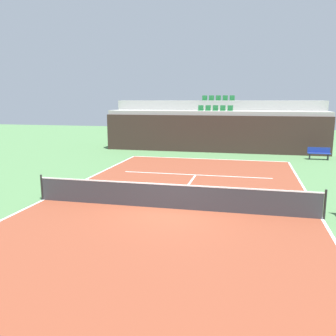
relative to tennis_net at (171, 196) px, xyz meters
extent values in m
plane|color=#477042|center=(0.00, 0.00, -0.51)|extent=(80.00, 80.00, 0.00)
cube|color=brown|center=(0.00, 0.00, -0.50)|extent=(11.00, 24.00, 0.01)
cube|color=white|center=(0.00, 11.95, -0.50)|extent=(11.00, 0.10, 0.00)
cube|color=white|center=(-5.45, 0.00, -0.50)|extent=(0.10, 24.00, 0.00)
cube|color=white|center=(5.45, 0.00, -0.50)|extent=(0.10, 24.00, 0.00)
cube|color=white|center=(0.00, 6.40, -0.50)|extent=(8.26, 0.10, 0.00)
cube|color=white|center=(0.00, 3.20, -0.50)|extent=(0.10, 6.40, 0.00)
cube|color=#33231E|center=(0.00, 15.28, 0.94)|extent=(17.62, 0.30, 2.91)
cube|color=#9E9E99|center=(0.00, 16.63, 1.11)|extent=(17.62, 2.40, 3.23)
cube|color=#9E9E99|center=(0.00, 19.03, 1.52)|extent=(17.62, 2.40, 4.05)
cube|color=#1E6633|center=(-1.20, 16.63, 2.74)|extent=(0.44, 0.44, 0.04)
cube|color=#1E6633|center=(-1.20, 16.83, 2.96)|extent=(0.44, 0.04, 0.40)
cube|color=#1E6633|center=(-0.60, 16.63, 2.74)|extent=(0.44, 0.44, 0.04)
cube|color=#1E6633|center=(-0.60, 16.83, 2.96)|extent=(0.44, 0.04, 0.40)
cube|color=#1E6633|center=(0.00, 16.63, 2.74)|extent=(0.44, 0.44, 0.04)
cube|color=#1E6633|center=(0.00, 16.83, 2.96)|extent=(0.44, 0.04, 0.40)
cube|color=#1E6633|center=(0.60, 16.63, 2.74)|extent=(0.44, 0.44, 0.04)
cube|color=#1E6633|center=(0.60, 16.83, 2.96)|extent=(0.44, 0.04, 0.40)
cube|color=#1E6633|center=(1.20, 16.63, 2.74)|extent=(0.44, 0.44, 0.04)
cube|color=#1E6633|center=(1.20, 16.83, 2.96)|extent=(0.44, 0.04, 0.40)
cube|color=#1E6633|center=(-1.20, 19.03, 3.56)|extent=(0.44, 0.44, 0.04)
cube|color=#1E6633|center=(-1.20, 19.23, 3.78)|extent=(0.44, 0.04, 0.40)
cube|color=#1E6633|center=(-0.60, 19.03, 3.56)|extent=(0.44, 0.44, 0.04)
cube|color=#1E6633|center=(-0.60, 19.23, 3.78)|extent=(0.44, 0.04, 0.40)
cube|color=#1E6633|center=(0.00, 19.03, 3.56)|extent=(0.44, 0.44, 0.04)
cube|color=#1E6633|center=(0.00, 19.23, 3.78)|extent=(0.44, 0.04, 0.40)
cube|color=#1E6633|center=(0.60, 19.03, 3.56)|extent=(0.44, 0.44, 0.04)
cube|color=#1E6633|center=(0.60, 19.23, 3.78)|extent=(0.44, 0.04, 0.40)
cube|color=#1E6633|center=(1.20, 19.03, 3.56)|extent=(0.44, 0.44, 0.04)
cube|color=#1E6633|center=(1.20, 19.23, 3.78)|extent=(0.44, 0.04, 0.40)
cylinder|color=black|center=(-5.50, 0.00, 0.04)|extent=(0.08, 0.08, 1.07)
cylinder|color=black|center=(5.50, 0.00, 0.04)|extent=(0.08, 0.08, 1.07)
cube|color=#333338|center=(0.00, 0.00, -0.04)|extent=(10.90, 0.02, 0.92)
cube|color=white|center=(0.00, 0.00, 0.45)|extent=(10.90, 0.04, 0.05)
cube|color=navy|center=(7.59, 13.44, -0.06)|extent=(1.50, 0.40, 0.05)
cube|color=navy|center=(7.59, 13.62, 0.16)|extent=(1.50, 0.04, 0.36)
cube|color=#2D2D33|center=(6.99, 13.30, -0.30)|extent=(0.06, 0.06, 0.42)
cube|color=#2D2D33|center=(8.19, 13.30, -0.30)|extent=(0.06, 0.06, 0.42)
cube|color=#2D2D33|center=(6.99, 13.58, -0.30)|extent=(0.06, 0.06, 0.42)
cube|color=#2D2D33|center=(8.19, 13.58, -0.30)|extent=(0.06, 0.06, 0.42)
camera|label=1|loc=(2.85, -12.86, 3.62)|focal=38.19mm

